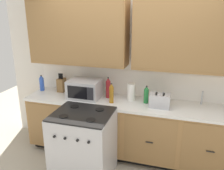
{
  "coord_description": "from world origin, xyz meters",
  "views": [
    {
      "loc": [
        0.69,
        -2.84,
        2.19
      ],
      "look_at": [
        -0.23,
        0.27,
        1.15
      ],
      "focal_mm": 37.5,
      "sensor_mm": 36.0,
      "label": 1
    }
  ],
  "objects_px": {
    "microwave": "(85,89)",
    "paper_towel_roll": "(131,92)",
    "bottle_red": "(108,88)",
    "knife_block": "(62,85)",
    "bottle_amber": "(111,93)",
    "bottle_green": "(146,95)",
    "bottle_blue": "(42,83)",
    "toaster": "(160,100)",
    "stove_range": "(84,145)"
  },
  "relations": [
    {
      "from": "microwave",
      "to": "paper_towel_roll",
      "type": "relative_size",
      "value": 1.85
    },
    {
      "from": "bottle_blue",
      "to": "bottle_green",
      "type": "height_order",
      "value": "bottle_blue"
    },
    {
      "from": "bottle_blue",
      "to": "bottle_red",
      "type": "xyz_separation_m",
      "value": [
        1.17,
        -0.01,
        0.03
      ]
    },
    {
      "from": "stove_range",
      "to": "bottle_red",
      "type": "relative_size",
      "value": 2.92
    },
    {
      "from": "toaster",
      "to": "knife_block",
      "type": "distance_m",
      "value": 1.63
    },
    {
      "from": "toaster",
      "to": "bottle_blue",
      "type": "xyz_separation_m",
      "value": [
        -1.96,
        0.16,
        0.03
      ]
    },
    {
      "from": "microwave",
      "to": "paper_towel_roll",
      "type": "bearing_deg",
      "value": 7.02
    },
    {
      "from": "microwave",
      "to": "toaster",
      "type": "xyz_separation_m",
      "value": [
        1.14,
        -0.04,
        -0.04
      ]
    },
    {
      "from": "bottle_red",
      "to": "bottle_green",
      "type": "bearing_deg",
      "value": -5.17
    },
    {
      "from": "knife_block",
      "to": "bottle_amber",
      "type": "relative_size",
      "value": 1.04
    },
    {
      "from": "toaster",
      "to": "bottle_amber",
      "type": "xyz_separation_m",
      "value": [
        -0.69,
        -0.04,
        0.05
      ]
    },
    {
      "from": "stove_range",
      "to": "bottle_green",
      "type": "relative_size",
      "value": 3.66
    },
    {
      "from": "paper_towel_roll",
      "to": "bottle_blue",
      "type": "height_order",
      "value": "bottle_blue"
    },
    {
      "from": "knife_block",
      "to": "bottle_green",
      "type": "xyz_separation_m",
      "value": [
        1.42,
        -0.11,
        0.01
      ]
    },
    {
      "from": "microwave",
      "to": "toaster",
      "type": "relative_size",
      "value": 1.71
    },
    {
      "from": "paper_towel_roll",
      "to": "bottle_red",
      "type": "height_order",
      "value": "bottle_red"
    },
    {
      "from": "microwave",
      "to": "bottle_blue",
      "type": "height_order",
      "value": "microwave"
    },
    {
      "from": "bottle_red",
      "to": "bottle_green",
      "type": "height_order",
      "value": "bottle_red"
    },
    {
      "from": "bottle_red",
      "to": "toaster",
      "type": "bearing_deg",
      "value": -10.67
    },
    {
      "from": "bottle_green",
      "to": "toaster",
      "type": "bearing_deg",
      "value": -25.43
    },
    {
      "from": "paper_towel_roll",
      "to": "bottle_green",
      "type": "relative_size",
      "value": 1.0
    },
    {
      "from": "microwave",
      "to": "bottle_green",
      "type": "distance_m",
      "value": 0.94
    },
    {
      "from": "bottle_red",
      "to": "bottle_amber",
      "type": "relative_size",
      "value": 1.09
    },
    {
      "from": "stove_range",
      "to": "microwave",
      "type": "xyz_separation_m",
      "value": [
        -0.22,
        0.62,
        0.57
      ]
    },
    {
      "from": "stove_range",
      "to": "toaster",
      "type": "distance_m",
      "value": 1.2
    },
    {
      "from": "knife_block",
      "to": "bottle_red",
      "type": "relative_size",
      "value": 0.95
    },
    {
      "from": "stove_range",
      "to": "bottle_amber",
      "type": "relative_size",
      "value": 3.19
    },
    {
      "from": "stove_range",
      "to": "bottle_green",
      "type": "height_order",
      "value": "bottle_green"
    },
    {
      "from": "bottle_amber",
      "to": "bottle_red",
      "type": "bearing_deg",
      "value": 119.65
    },
    {
      "from": "knife_block",
      "to": "paper_towel_roll",
      "type": "relative_size",
      "value": 1.19
    },
    {
      "from": "toaster",
      "to": "knife_block",
      "type": "xyz_separation_m",
      "value": [
        -1.62,
        0.21,
        0.02
      ]
    },
    {
      "from": "stove_range",
      "to": "bottle_red",
      "type": "distance_m",
      "value": 0.94
    },
    {
      "from": "bottle_amber",
      "to": "paper_towel_roll",
      "type": "bearing_deg",
      "value": 34.17
    },
    {
      "from": "stove_range",
      "to": "bottle_blue",
      "type": "bearing_deg",
      "value": 144.9
    },
    {
      "from": "stove_range",
      "to": "toaster",
      "type": "height_order",
      "value": "toaster"
    },
    {
      "from": "toaster",
      "to": "bottle_red",
      "type": "relative_size",
      "value": 0.86
    },
    {
      "from": "stove_range",
      "to": "bottle_blue",
      "type": "distance_m",
      "value": 1.39
    },
    {
      "from": "stove_range",
      "to": "microwave",
      "type": "relative_size",
      "value": 1.98
    },
    {
      "from": "toaster",
      "to": "paper_towel_roll",
      "type": "bearing_deg",
      "value": 163.12
    },
    {
      "from": "microwave",
      "to": "toaster",
      "type": "distance_m",
      "value": 1.14
    },
    {
      "from": "bottle_red",
      "to": "knife_block",
      "type": "bearing_deg",
      "value": 176.09
    },
    {
      "from": "knife_block",
      "to": "paper_towel_roll",
      "type": "height_order",
      "value": "knife_block"
    },
    {
      "from": "knife_block",
      "to": "paper_towel_roll",
      "type": "bearing_deg",
      "value": -3.59
    },
    {
      "from": "microwave",
      "to": "paper_towel_roll",
      "type": "xyz_separation_m",
      "value": [
        0.71,
        0.09,
        -0.01
      ]
    },
    {
      "from": "bottle_green",
      "to": "paper_towel_roll",
      "type": "bearing_deg",
      "value": 171.27
    },
    {
      "from": "bottle_green",
      "to": "bottle_red",
      "type": "bearing_deg",
      "value": 174.83
    },
    {
      "from": "stove_range",
      "to": "knife_block",
      "type": "relative_size",
      "value": 3.06
    },
    {
      "from": "toaster",
      "to": "stove_range",
      "type": "bearing_deg",
      "value": -147.93
    },
    {
      "from": "paper_towel_roll",
      "to": "bottle_red",
      "type": "distance_m",
      "value": 0.36
    },
    {
      "from": "bottle_amber",
      "to": "stove_range",
      "type": "bearing_deg",
      "value": -113.28
    }
  ]
}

